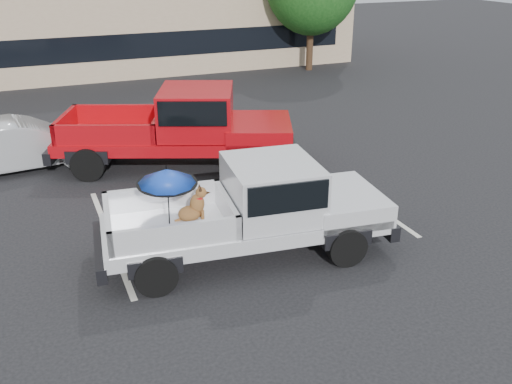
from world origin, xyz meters
TOP-DOWN VIEW (x-y plane):
  - ground at (0.00, 0.00)m, footprint 90.00×90.00m
  - stripe_left at (-3.00, 2.00)m, footprint 0.12×5.00m
  - stripe_right at (3.00, 2.00)m, footprint 0.12×5.00m
  - silver_pickup at (-0.33, 0.25)m, footprint 5.87×2.60m
  - red_pickup at (-0.17, 5.47)m, footprint 6.90×4.55m
  - silver_sedan at (-4.45, 7.04)m, footprint 4.30×1.88m

SIDE VIEW (x-z plane):
  - ground at x=0.00m, z-range 0.00..0.00m
  - stripe_left at x=-3.00m, z-range 0.00..0.01m
  - stripe_right at x=3.00m, z-range 0.00..0.01m
  - silver_sedan at x=-4.45m, z-range 0.00..1.37m
  - silver_pickup at x=-0.33m, z-range 0.02..2.08m
  - red_pickup at x=-0.17m, z-range 0.10..2.25m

